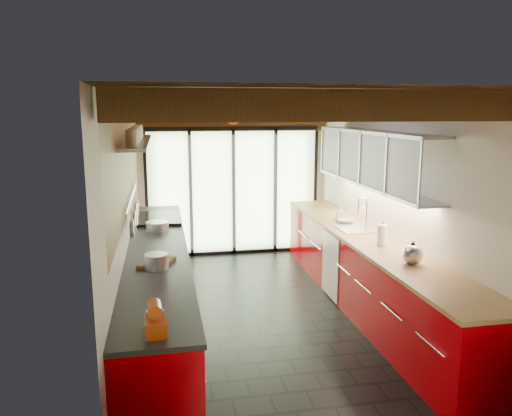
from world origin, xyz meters
name	(u,v)px	position (x,y,z in m)	size (l,w,h in m)	color
ground	(266,315)	(0.00, 0.00, 0.00)	(5.50, 5.50, 0.00)	black
room_shell	(267,180)	(0.00, 0.00, 1.65)	(5.50, 5.50, 5.50)	silver
ceiling_beams	(260,109)	(0.00, 0.38, 2.46)	(3.14, 5.06, 4.90)	#593316
glass_door	(233,158)	(0.00, 2.69, 1.66)	(2.95, 0.10, 2.90)	#C6EAAD
left_counter	(158,286)	(-1.28, 0.00, 0.46)	(0.68, 5.00, 0.92)	#B80007
range_stove	(158,250)	(-1.28, 1.45, 0.47)	(0.66, 0.90, 0.97)	silver
right_counter	(366,272)	(1.27, 0.00, 0.46)	(0.68, 5.00, 0.92)	#B80007
sink_assembly	(357,226)	(1.29, 0.40, 0.96)	(0.45, 0.52, 0.43)	silver
upper_cabinets_right	(373,158)	(1.43, 0.30, 1.85)	(0.34, 3.00, 3.00)	silver
left_wall_fixtures	(136,162)	(-1.47, 0.14, 1.88)	(0.28, 2.60, 0.96)	silver
stand_mixer	(155,320)	(-1.27, -2.24, 1.01)	(0.16, 0.26, 0.23)	#D14610
pot_large	(157,261)	(-1.27, -0.79, 0.99)	(0.23, 0.23, 0.15)	silver
pot_small	(157,226)	(-1.27, 0.82, 0.98)	(0.29, 0.29, 0.11)	silver
cutting_board	(157,262)	(-1.27, -0.64, 0.94)	(0.27, 0.38, 0.03)	brown
kettle	(412,253)	(1.27, -1.11, 1.03)	(0.24, 0.27, 0.25)	silver
paper_towel	(382,235)	(1.27, -0.40, 1.04)	(0.13, 0.13, 0.28)	white
soap_bottle	(340,212)	(1.27, 0.99, 1.02)	(0.09, 0.09, 0.20)	silver
bowl	(346,221)	(1.27, 0.75, 0.95)	(0.23, 0.23, 0.06)	silver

